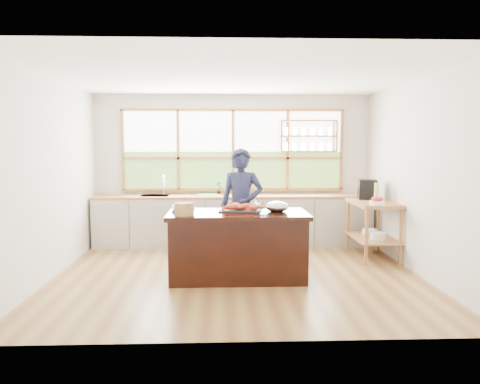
{
  "coord_description": "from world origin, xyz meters",
  "views": [
    {
      "loc": [
        -0.21,
        -6.35,
        1.79
      ],
      "look_at": [
        0.04,
        0.15,
        1.14
      ],
      "focal_mm": 35.0,
      "sensor_mm": 36.0,
      "label": 1
    }
  ],
  "objects": [
    {
      "name": "mixing_bowl_left",
      "position": [
        -0.7,
        -0.27,
        0.96
      ],
      "size": [
        0.27,
        0.27,
        0.13
      ],
      "primitive_type": "ellipsoid",
      "color": "#B4B6BB",
      "rests_on": "island"
    },
    {
      "name": "ground_plane",
      "position": [
        0.0,
        0.0,
        0.0
      ],
      "size": [
        5.0,
        5.0,
        0.0
      ],
      "primitive_type": "plane",
      "color": "olive"
    },
    {
      "name": "cook",
      "position": [
        0.08,
        0.46,
        0.87
      ],
      "size": [
        0.7,
        0.52,
        1.74
      ],
      "primitive_type": "imported",
      "rotation": [
        0.0,
        0.0,
        -0.18
      ],
      "color": "#1C203C",
      "rests_on": "ground_plane"
    },
    {
      "name": "fruit_bowl",
      "position": [
        2.14,
        0.58,
        0.94
      ],
      "size": [
        0.23,
        0.23,
        0.11
      ],
      "color": "white",
      "rests_on": "right_shelf_unit"
    },
    {
      "name": "wine_glass",
      "position": [
        0.24,
        -0.42,
        1.06
      ],
      "size": [
        0.08,
        0.08,
        0.22
      ],
      "color": "white",
      "rests_on": "island"
    },
    {
      "name": "room_shell",
      "position": [
        0.02,
        0.51,
        1.75
      ],
      "size": [
        5.02,
        4.52,
        2.71
      ],
      "color": "beige",
      "rests_on": "ground_plane"
    },
    {
      "name": "island",
      "position": [
        0.0,
        -0.2,
        0.45
      ],
      "size": [
        1.85,
        0.9,
        0.9
      ],
      "color": "black",
      "rests_on": "ground_plane"
    },
    {
      "name": "slate_board",
      "position": [
        0.05,
        -0.09,
        0.91
      ],
      "size": [
        0.61,
        0.48,
        0.02
      ],
      "primitive_type": "cube",
      "rotation": [
        0.0,
        0.0,
        -0.17
      ],
      "color": "black",
      "rests_on": "island"
    },
    {
      "name": "wicker_basket",
      "position": [
        -0.69,
        -0.44,
        0.98
      ],
      "size": [
        0.25,
        0.25,
        0.16
      ],
      "primitive_type": "cylinder",
      "color": "#B18048",
      "rests_on": "island"
    },
    {
      "name": "lobster_pile",
      "position": [
        0.07,
        -0.09,
        0.96
      ],
      "size": [
        0.52,
        0.44,
        0.08
      ],
      "color": "#D65B1A",
      "rests_on": "slate_board"
    },
    {
      "name": "mixing_bowl_right",
      "position": [
        0.53,
        -0.15,
        0.97
      ],
      "size": [
        0.31,
        0.31,
        0.15
      ],
      "primitive_type": "ellipsoid",
      "color": "#B4B6BB",
      "rests_on": "island"
    },
    {
      "name": "parchment_roll",
      "position": [
        -0.83,
        -0.06,
        0.94
      ],
      "size": [
        0.16,
        0.31,
        0.08
      ],
      "primitive_type": "cylinder",
      "rotation": [
        1.57,
        0.0,
        0.28
      ],
      "color": "white",
      "rests_on": "island"
    },
    {
      "name": "wine_bottle",
      "position": [
        2.24,
        0.92,
        1.05
      ],
      "size": [
        0.09,
        0.09,
        0.3
      ],
      "primitive_type": "cylinder",
      "rotation": [
        0.0,
        0.0,
        0.24
      ],
      "color": "#C2C86A",
      "rests_on": "right_shelf_unit"
    },
    {
      "name": "espresso_machine",
      "position": [
        2.19,
        1.24,
        1.06
      ],
      "size": [
        0.33,
        0.35,
        0.32
      ],
      "primitive_type": "cube",
      "rotation": [
        0.0,
        0.0,
        -0.17
      ],
      "color": "black",
      "rests_on": "right_shelf_unit"
    },
    {
      "name": "cutting_board",
      "position": [
        -0.44,
        1.94,
        0.91
      ],
      "size": [
        0.43,
        0.34,
        0.01
      ],
      "primitive_type": "cube",
      "rotation": [
        0.0,
        0.0,
        -0.09
      ],
      "color": "green",
      "rests_on": "back_counter"
    },
    {
      "name": "potted_plant",
      "position": [
        -0.27,
        2.0,
        1.03
      ],
      "size": [
        0.14,
        0.09,
        0.26
      ],
      "primitive_type": "imported",
      "rotation": [
        0.0,
        0.0,
        0.02
      ],
      "color": "slate",
      "rests_on": "back_counter"
    },
    {
      "name": "right_shelf_unit",
      "position": [
        2.19,
        0.89,
        0.6
      ],
      "size": [
        0.62,
        1.1,
        0.9
      ],
      "color": "#AB6C37",
      "rests_on": "ground_plane"
    },
    {
      "name": "back_counter",
      "position": [
        -0.02,
        1.94,
        0.45
      ],
      "size": [
        4.9,
        0.63,
        0.9
      ],
      "color": "#ABA9A2",
      "rests_on": "ground_plane"
    }
  ]
}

